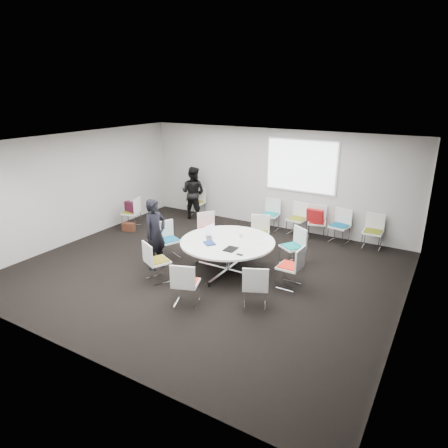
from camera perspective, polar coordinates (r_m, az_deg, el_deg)
The scene contains 31 objects.
room_shell at distance 8.41m, azimuth -2.01°, elevation 1.94°, with size 8.08×7.08×2.88m.
conference_table at distance 8.66m, azimuth 0.50°, elevation -3.73°, with size 2.04×2.04×0.73m.
projection_screen at distance 11.04m, azimuth 10.94°, elevation 8.12°, with size 1.90×0.03×1.35m, color white.
chair_ring_a at distance 8.23m, azimuth 9.40°, elevation -7.12°, with size 0.46×0.47×0.88m.
chair_ring_b at distance 9.21m, azimuth 9.73°, elevation -4.24°, with size 0.63×0.63×0.88m.
chair_ring_c at distance 9.92m, azimuth 5.04°, elevation -2.30°, with size 0.58×0.58×0.88m.
chair_ring_d at distance 10.11m, azimuth -2.21°, elevation -1.83°, with size 0.64×0.64×0.88m.
chair_ring_e at distance 9.56m, azimuth -7.89°, elevation -3.26°, with size 0.60×0.60×0.88m.
chair_ring_f at distance 8.48m, azimuth -9.50°, elevation -6.32°, with size 0.61×0.60×0.88m.
chair_ring_g at distance 7.52m, azimuth -5.45°, elevation -9.58°, with size 0.59×0.58×0.88m.
chair_ring_h at distance 7.42m, azimuth 4.45°, elevation -9.97°, with size 0.61×0.60×0.88m.
chair_back_a at distance 11.40m, azimuth 6.60°, elevation 0.49°, with size 0.49×0.47×0.88m.
chair_back_b at distance 11.14m, azimuth 10.35°, elevation -0.14°, with size 0.51×0.50×0.88m.
chair_back_c at distance 10.97m, azimuth 13.06°, elevation -0.63°, with size 0.56×0.56×0.88m.
chair_back_d at distance 10.82m, azimuth 16.10°, elevation -1.16°, with size 0.53×0.52×0.88m.
chair_back_e at distance 10.66m, azimuth 20.39°, elevation -1.93°, with size 0.47×0.46×0.88m.
chair_spare_left at distance 11.83m, azimuth -13.02°, elevation 0.80°, with size 0.57×0.58×0.88m.
chair_person_back at distance 12.55m, azimuth -3.95°, elevation 2.30°, with size 0.50×0.49×0.88m.
person_main at distance 8.90m, azimuth -9.78°, elevation -1.45°, with size 0.58×0.38×1.60m, color black.
person_back at distance 12.27m, azimuth -4.44°, elevation 4.48°, with size 0.78×0.61×1.61m, color black.
laptop at distance 8.70m, azimuth -1.85°, elevation -2.06°, with size 0.30×0.19×0.02m, color #333338.
laptop_lid at distance 8.86m, azimuth -2.09°, elevation -0.85°, with size 0.30×0.02×0.22m, color silver.
notebook_black at distance 8.13m, azimuth 0.96°, elevation -3.61°, with size 0.22×0.30×0.02m, color black.
tablet_folio at distance 8.43m, azimuth -2.09°, elevation -2.76°, with size 0.26×0.20×0.03m, color navy.
papers_right at distance 8.51m, azimuth 4.25°, elevation -2.66°, with size 0.30×0.21×0.00m, color silver.
papers_front at distance 8.27m, azimuth 4.44°, elevation -3.33°, with size 0.30×0.21×0.00m, color silver.
cup at distance 8.81m, azimuth 2.39°, elevation -1.56°, with size 0.08×0.08×0.09m, color white.
phone at distance 7.89m, azimuth 2.26°, elevation -4.39°, with size 0.14×0.07×0.01m, color black.
maroon_bag at distance 11.73m, azimuth -13.22°, elevation 2.41°, with size 0.40×0.14×0.28m, color #431126.
brown_bag at distance 11.59m, azimuth -13.46°, elevation -0.41°, with size 0.36×0.16×0.24m, color #472317.
red_jacket at distance 10.63m, azimuth 12.87°, elevation 1.18°, with size 0.44×0.10×0.35m, color maroon.
Camera 1 is at (4.44, -6.77, 3.85)m, focal length 32.00 mm.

